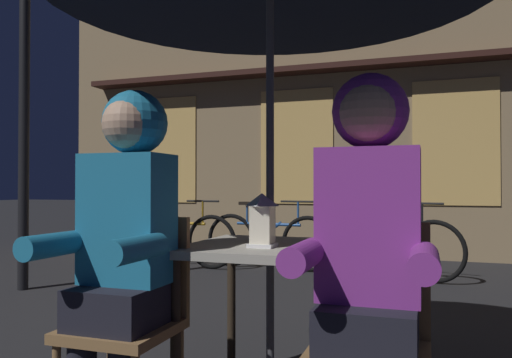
% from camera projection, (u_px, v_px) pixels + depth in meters
% --- Properties ---
extents(cafe_table, '(0.72, 0.72, 0.74)m').
position_uv_depth(cafe_table, '(270.00, 267.00, 2.26)').
color(cafe_table, '#B2AD9E').
rests_on(cafe_table, ground_plane).
extents(lantern, '(0.11, 0.11, 0.23)m').
position_uv_depth(lantern, '(262.00, 219.00, 2.16)').
color(lantern, white).
rests_on(lantern, cafe_table).
extents(chair_left, '(0.40, 0.40, 0.87)m').
position_uv_depth(chair_left, '(132.00, 311.00, 2.06)').
color(chair_left, olive).
rests_on(chair_left, ground_plane).
extents(chair_right, '(0.40, 0.40, 0.87)m').
position_uv_depth(chair_right, '(370.00, 333.00, 1.75)').
color(chair_right, olive).
rests_on(chair_right, ground_plane).
extents(person_left_hooded, '(0.45, 0.56, 1.40)m').
position_uv_depth(person_left_hooded, '(124.00, 225.00, 2.01)').
color(person_left_hooded, black).
rests_on(person_left_hooded, ground_plane).
extents(person_right_hooded, '(0.45, 0.56, 1.40)m').
position_uv_depth(person_right_hooded, '(368.00, 232.00, 1.70)').
color(person_right_hooded, black).
rests_on(person_right_hooded, ground_plane).
extents(shopfront_building, '(10.00, 0.93, 6.20)m').
position_uv_depth(shopfront_building, '(374.00, 45.00, 7.42)').
color(shopfront_building, '#937A56').
rests_on(shopfront_building, ground_plane).
extents(street_lamp, '(0.32, 0.32, 3.88)m').
position_uv_depth(street_lamp, '(25.00, 12.00, 4.93)').
color(street_lamp, black).
rests_on(street_lamp, ground_plane).
extents(bicycle_nearest, '(1.68, 0.14, 0.84)m').
position_uv_depth(bicycle_nearest, '(175.00, 239.00, 6.31)').
color(bicycle_nearest, black).
rests_on(bicycle_nearest, ground_plane).
extents(bicycle_second, '(1.68, 0.22, 0.84)m').
position_uv_depth(bicycle_second, '(268.00, 240.00, 6.13)').
color(bicycle_second, black).
rests_on(bicycle_second, ground_plane).
extents(bicycle_third, '(1.64, 0.45, 0.84)m').
position_uv_depth(bicycle_third, '(386.00, 247.00, 5.48)').
color(bicycle_third, black).
rests_on(bicycle_third, ground_plane).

